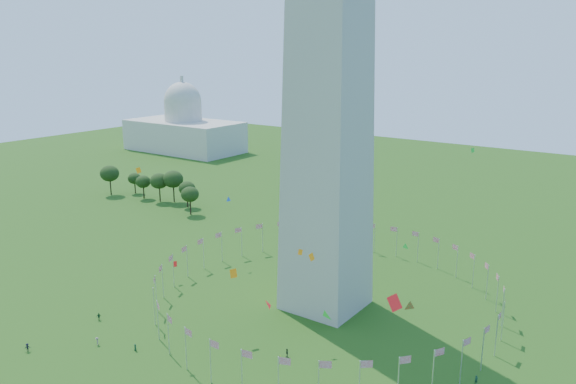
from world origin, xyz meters
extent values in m
cylinder|color=silver|center=(40.00, 50.00, 4.50)|extent=(0.24, 0.24, 9.00)
cylinder|color=silver|center=(39.39, 56.95, 4.50)|extent=(0.24, 0.24, 9.00)
cylinder|color=silver|center=(37.59, 63.68, 4.50)|extent=(0.24, 0.24, 9.00)
cylinder|color=silver|center=(34.64, 70.00, 4.50)|extent=(0.24, 0.24, 9.00)
cylinder|color=silver|center=(30.64, 75.71, 4.50)|extent=(0.24, 0.24, 9.00)
cylinder|color=silver|center=(25.71, 80.64, 4.50)|extent=(0.24, 0.24, 9.00)
cylinder|color=silver|center=(20.00, 84.64, 4.50)|extent=(0.24, 0.24, 9.00)
cylinder|color=silver|center=(13.68, 87.59, 4.50)|extent=(0.24, 0.24, 9.00)
cylinder|color=silver|center=(6.95, 89.39, 4.50)|extent=(0.24, 0.24, 9.00)
cylinder|color=silver|center=(0.00, 90.00, 4.50)|extent=(0.24, 0.24, 9.00)
cylinder|color=silver|center=(-6.95, 89.39, 4.50)|extent=(0.24, 0.24, 9.00)
cylinder|color=silver|center=(-13.68, 87.59, 4.50)|extent=(0.24, 0.24, 9.00)
cylinder|color=silver|center=(-20.00, 84.64, 4.50)|extent=(0.24, 0.24, 9.00)
cylinder|color=silver|center=(-25.71, 80.64, 4.50)|extent=(0.24, 0.24, 9.00)
cylinder|color=silver|center=(-30.64, 75.71, 4.50)|extent=(0.24, 0.24, 9.00)
cylinder|color=silver|center=(-34.64, 70.00, 4.50)|extent=(0.24, 0.24, 9.00)
cylinder|color=silver|center=(-37.59, 63.68, 4.50)|extent=(0.24, 0.24, 9.00)
cylinder|color=silver|center=(-39.39, 56.95, 4.50)|extent=(0.24, 0.24, 9.00)
cylinder|color=silver|center=(-40.00, 50.00, 4.50)|extent=(0.24, 0.24, 9.00)
cylinder|color=silver|center=(-39.39, 43.05, 4.50)|extent=(0.24, 0.24, 9.00)
cylinder|color=silver|center=(-37.59, 36.32, 4.50)|extent=(0.24, 0.24, 9.00)
cylinder|color=silver|center=(-34.64, 30.00, 4.50)|extent=(0.24, 0.24, 9.00)
cylinder|color=silver|center=(-30.64, 24.29, 4.50)|extent=(0.24, 0.24, 9.00)
cylinder|color=silver|center=(-25.71, 19.36, 4.50)|extent=(0.24, 0.24, 9.00)
cylinder|color=silver|center=(-20.00, 15.36, 4.50)|extent=(0.24, 0.24, 9.00)
cylinder|color=silver|center=(-13.68, 12.41, 4.50)|extent=(0.24, 0.24, 9.00)
cylinder|color=silver|center=(-6.95, 10.61, 4.50)|extent=(0.24, 0.24, 9.00)
cylinder|color=silver|center=(0.00, 10.00, 4.50)|extent=(0.24, 0.24, 9.00)
cylinder|color=silver|center=(6.95, 10.61, 4.50)|extent=(0.24, 0.24, 9.00)
cylinder|color=silver|center=(13.68, 12.41, 4.50)|extent=(0.24, 0.24, 9.00)
cylinder|color=silver|center=(20.00, 15.36, 4.50)|extent=(0.24, 0.24, 9.00)
cylinder|color=silver|center=(25.71, 19.36, 4.50)|extent=(0.24, 0.24, 9.00)
cylinder|color=silver|center=(30.64, 24.29, 4.50)|extent=(0.24, 0.24, 9.00)
cylinder|color=silver|center=(34.64, 30.00, 4.50)|extent=(0.24, 0.24, 9.00)
cylinder|color=silver|center=(37.59, 36.32, 4.50)|extent=(0.24, 0.24, 9.00)
cylinder|color=silver|center=(39.39, 43.05, 4.50)|extent=(0.24, 0.24, 9.00)
imported|color=#193E23|center=(-20.59, 9.45, 0.73)|extent=(0.83, 0.68, 1.46)
imported|color=#242424|center=(6.17, 25.46, 0.93)|extent=(1.24, 1.27, 1.87)
imported|color=black|center=(-38.32, -3.47, 0.87)|extent=(1.16, 1.30, 1.75)
imported|color=gray|center=(-28.87, 6.34, 0.85)|extent=(1.27, 1.13, 1.71)
imported|color=#1A4329|center=(-37.89, 13.42, 0.88)|extent=(1.02, 1.20, 1.75)
imported|color=#183D28|center=(40.06, 38.00, 0.89)|extent=(0.75, 0.77, 1.78)
plane|color=green|center=(21.41, 15.18, 17.85)|extent=(2.20, 1.32, 2.36)
plane|color=red|center=(40.47, -1.32, 31.79)|extent=(1.50, 2.03, 2.01)
plane|color=orange|center=(-25.46, 17.35, 35.80)|extent=(0.58, 1.31, 1.42)
plane|color=blue|center=(-38.03, 58.83, 18.46)|extent=(0.26, 1.84, 1.83)
plane|color=orange|center=(3.33, 34.22, 19.06)|extent=(1.41, 0.28, 1.39)
plane|color=orange|center=(11.88, 25.33, 22.67)|extent=(1.22, 1.15, 1.61)
plane|color=green|center=(31.36, 53.05, 40.66)|extent=(0.23, 1.10, 1.11)
plane|color=yellow|center=(10.19, 17.95, 5.00)|extent=(1.51, 1.29, 1.60)
plane|color=orange|center=(-8.70, 26.84, 13.91)|extent=(2.05, 0.63, 1.97)
plane|color=red|center=(-39.65, 38.83, 5.00)|extent=(0.62, 1.52, 1.62)
plane|color=green|center=(25.45, 36.50, 24.27)|extent=(1.22, 0.39, 1.23)
plane|color=#CC2699|center=(31.11, 26.26, 17.78)|extent=(1.27, 1.49, 1.80)
plane|color=red|center=(8.09, 17.11, 15.21)|extent=(1.52, 2.44, 2.04)
ellipsoid|color=#254316|center=(-129.21, 87.07, 6.14)|extent=(7.86, 7.86, 12.28)
ellipsoid|color=#254316|center=(-122.85, 94.67, 4.33)|extent=(5.54, 5.54, 8.65)
ellipsoid|color=#254316|center=(-113.10, 91.07, 4.75)|extent=(6.08, 6.08, 9.50)
ellipsoid|color=#254316|center=(-104.02, 91.62, 5.71)|extent=(7.30, 7.30, 11.41)
ellipsoid|color=#254316|center=(-98.88, 94.41, 6.32)|extent=(8.09, 8.09, 12.63)
ellipsoid|color=#254316|center=(-89.01, 92.21, 5.03)|extent=(6.44, 6.44, 10.06)
ellipsoid|color=#254316|center=(-80.81, 85.62, 5.23)|extent=(6.69, 6.69, 10.45)
camera|label=1|loc=(64.73, -56.52, 60.07)|focal=35.00mm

